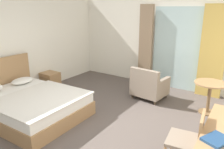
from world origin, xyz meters
The scene contains 12 objects.
ground centered at (0.00, 0.00, -0.05)m, with size 5.84×6.67×0.10m, color #564C47.
wall_back centered at (0.00, 3.07, 1.26)m, with size 5.44×0.12×2.52m, color white.
wall_left centered at (-2.66, 0.00, 1.26)m, with size 0.12×6.27×2.52m, color white.
balcony_glass_door centered at (0.51, 2.99, 1.11)m, with size 1.36×0.02×2.21m, color silver.
curtain_panel_left centered at (-0.39, 2.89, 1.14)m, with size 0.39×0.10×2.28m, color #897056.
curtain_panel_right centered at (1.41, 2.89, 1.14)m, with size 0.60×0.10×2.28m, color tan.
bed centered at (-1.46, -0.37, 0.27)m, with size 2.22×1.71×1.09m.
nightstand centered at (-2.34, 0.97, 0.23)m, with size 0.46×0.40×0.46m.
desk_chair centered at (1.78, -0.12, 0.49)m, with size 0.50×0.53×0.86m.
closed_book centered at (2.12, -0.39, 0.74)m, with size 0.23×0.31×0.03m, color navy.
armchair_by_window centered at (0.23, 1.87, 0.33)m, with size 0.83×0.75×0.80m.
round_cafe_table centered at (1.63, 1.87, 0.51)m, with size 0.65×0.65×0.69m.
Camera 1 is at (2.37, -2.88, 2.19)m, focal length 35.39 mm.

